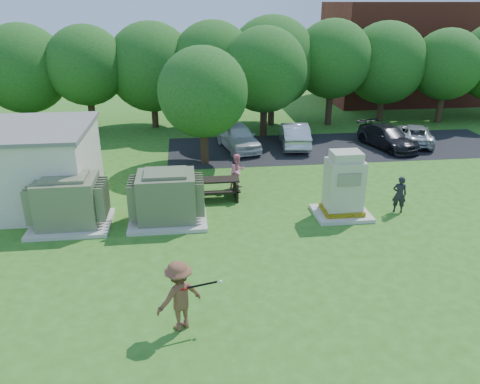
{
  "coord_description": "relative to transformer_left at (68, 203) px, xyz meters",
  "views": [
    {
      "loc": [
        -1.95,
        -12.4,
        8.06
      ],
      "look_at": [
        0.0,
        4.0,
        1.3
      ],
      "focal_mm": 35.0,
      "sensor_mm": 36.0,
      "label": 1
    }
  ],
  "objects": [
    {
      "name": "person_by_generator",
      "position": [
        13.06,
        -0.25,
        -0.2
      ],
      "size": [
        0.65,
        0.52,
        1.55
      ],
      "primitive_type": "imported",
      "rotation": [
        0.0,
        0.0,
        2.84
      ],
      "color": "black",
      "rests_on": "ground"
    },
    {
      "name": "car_dark",
      "position": [
        16.34,
        8.54,
        -0.33
      ],
      "size": [
        2.85,
        4.7,
        1.27
      ],
      "primitive_type": "imported",
      "rotation": [
        0.0,
        0.0,
        0.26
      ],
      "color": "black",
      "rests_on": "ground"
    },
    {
      "name": "car_silver_b",
      "position": [
        18.33,
        9.22,
        -0.39
      ],
      "size": [
        3.22,
        4.58,
        1.16
      ],
      "primitive_type": "imported",
      "rotation": [
        0.0,
        0.0,
        2.8
      ],
      "color": "#B2B3B7",
      "rests_on": "ground"
    },
    {
      "name": "car_white",
      "position": [
        7.56,
        9.35,
        -0.24
      ],
      "size": [
        2.57,
        4.57,
        1.47
      ],
      "primitive_type": "imported",
      "rotation": [
        0.0,
        0.0,
        0.21
      ],
      "color": "silver",
      "rests_on": "ground"
    },
    {
      "name": "parking_strip",
      "position": [
        13.5,
        9.0,
        -0.96
      ],
      "size": [
        20.0,
        6.0,
        0.01
      ],
      "primitive_type": "cube",
      "color": "#232326",
      "rests_on": "ground"
    },
    {
      "name": "car_silver_a",
      "position": [
        10.93,
        9.51,
        -0.25
      ],
      "size": [
        1.98,
        4.49,
        1.43
      ],
      "primitive_type": "imported",
      "rotation": [
        0.0,
        0.0,
        3.03
      ],
      "color": "#B9B9BF",
      "rests_on": "ground"
    },
    {
      "name": "transformer_right",
      "position": [
        3.7,
        0.0,
        0.0
      ],
      "size": [
        3.0,
        2.4,
        2.07
      ],
      "color": "beige",
      "rests_on": "ground"
    },
    {
      "name": "transformer_left",
      "position": [
        0.0,
        0.0,
        0.0
      ],
      "size": [
        3.0,
        2.4,
        2.07
      ],
      "color": "beige",
      "rests_on": "ground"
    },
    {
      "name": "ground",
      "position": [
        6.5,
        -4.5,
        -0.97
      ],
      "size": [
        120.0,
        120.0,
        0.0
      ],
      "primitive_type": "plane",
      "color": "#2D6619",
      "rests_on": "ground"
    },
    {
      "name": "generator_cabinet",
      "position": [
        10.66,
        -0.29,
        0.21
      ],
      "size": [
        2.21,
        1.81,
        2.69
      ],
      "color": "beige",
      "rests_on": "ground"
    },
    {
      "name": "picnic_table",
      "position": [
        5.75,
        2.17,
        -0.43
      ],
      "size": [
        2.02,
        1.52,
        0.87
      ],
      "color": "black",
      "rests_on": "ground"
    },
    {
      "name": "batting_equipment",
      "position": [
        4.75,
        -6.66,
        0.32
      ],
      "size": [
        1.14,
        0.35,
        0.09
      ],
      "color": "black",
      "rests_on": "ground"
    },
    {
      "name": "brick_building",
      "position": [
        24.5,
        22.5,
        3.03
      ],
      "size": [
        15.0,
        8.0,
        8.0
      ],
      "primitive_type": "cube",
      "color": "maroon",
      "rests_on": "ground"
    },
    {
      "name": "person_at_picnic",
      "position": [
        6.83,
        3.17,
        -0.15
      ],
      "size": [
        1.01,
        0.96,
        1.65
      ],
      "primitive_type": "imported",
      "rotation": [
        0.0,
        0.0,
        0.56
      ],
      "color": "pink",
      "rests_on": "ground"
    },
    {
      "name": "batter",
      "position": [
        4.19,
        -6.61,
        0.02
      ],
      "size": [
        1.47,
        1.26,
        1.97
      ],
      "primitive_type": "imported",
      "rotation": [
        0.0,
        0.0,
        3.65
      ],
      "color": "brown",
      "rests_on": "ground"
    },
    {
      "name": "tree_row",
      "position": [
        8.25,
        14.0,
        3.18
      ],
      "size": [
        41.3,
        13.3,
        7.3
      ],
      "color": "#47301E",
      "rests_on": "ground"
    }
  ]
}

